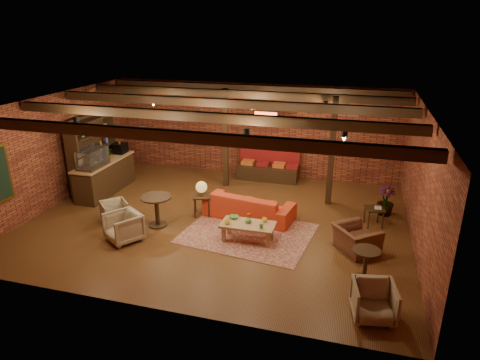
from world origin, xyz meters
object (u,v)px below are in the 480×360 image
(sofa, at_px, (249,205))
(plant_tall, at_px, (389,173))
(coffee_table, at_px, (247,225))
(armchair_b, at_px, (123,226))
(side_table_lamp, at_px, (201,190))
(side_table_book, at_px, (374,209))
(round_table_right, at_px, (366,259))
(armchair_a, at_px, (114,211))
(armchair_right, at_px, (356,235))
(armchair_far, at_px, (374,300))
(round_table_left, at_px, (157,206))

(sofa, distance_m, plant_tall, 3.94)
(coffee_table, xyz_separation_m, armchair_b, (-2.94, -0.85, -0.01))
(side_table_lamp, bearing_deg, armchair_b, -124.44)
(armchair_b, bearing_deg, sofa, 73.34)
(side_table_lamp, xyz_separation_m, side_table_book, (4.63, 0.60, -0.29))
(sofa, relative_size, round_table_right, 3.60)
(armchair_a, bearing_deg, armchair_b, -93.96)
(sofa, relative_size, coffee_table, 1.86)
(sofa, distance_m, armchair_right, 3.11)
(sofa, height_order, armchair_far, armchair_far)
(plant_tall, bearing_deg, round_table_left, -157.81)
(armchair_right, bearing_deg, round_table_right, 151.67)
(coffee_table, distance_m, armchair_far, 3.74)
(round_table_right, bearing_deg, sofa, 144.05)
(sofa, bearing_deg, armchair_far, 142.14)
(sofa, bearing_deg, side_table_lamp, 17.98)
(round_table_left, height_order, plant_tall, plant_tall)
(round_table_left, bearing_deg, armchair_right, 0.47)
(round_table_left, xyz_separation_m, armchair_b, (-0.43, -0.98, -0.17))
(round_table_left, bearing_deg, coffee_table, -2.86)
(armchair_right, height_order, side_table_book, armchair_right)
(round_table_left, height_order, armchair_a, round_table_left)
(armchair_b, bearing_deg, side_table_book, 57.47)
(round_table_left, distance_m, armchair_a, 1.25)
(side_table_lamp, bearing_deg, armchair_right, -12.38)
(round_table_left, distance_m, round_table_right, 5.44)
(side_table_book, relative_size, armchair_far, 0.75)
(side_table_lamp, relative_size, side_table_book, 1.73)
(armchair_b, height_order, round_table_right, armchair_b)
(armchair_right, distance_m, plant_tall, 2.59)
(round_table_right, height_order, armchair_far, armchair_far)
(side_table_book, height_order, plant_tall, plant_tall)
(armchair_a, bearing_deg, sofa, -25.69)
(coffee_table, xyz_separation_m, round_table_left, (-2.51, 0.13, 0.17))
(side_table_lamp, xyz_separation_m, round_table_left, (-0.90, -0.97, -0.19))
(round_table_right, bearing_deg, plant_tall, 81.55)
(coffee_table, xyz_separation_m, side_table_lamp, (-1.61, 1.09, 0.36))
(sofa, xyz_separation_m, plant_tall, (3.63, 1.22, 0.90))
(side_table_lamp, relative_size, armchair_right, 1.04)
(side_table_book, relative_size, round_table_right, 0.85)
(side_table_lamp, bearing_deg, armchair_a, -153.15)
(armchair_b, xyz_separation_m, armchair_right, (5.55, 1.02, 0.02))
(sofa, bearing_deg, side_table_book, -163.70)
(armchair_right, height_order, armchair_far, armchair_right)
(side_table_lamp, distance_m, round_table_right, 4.90)
(round_table_left, relative_size, plant_tall, 0.33)
(armchair_a, bearing_deg, plant_tall, -26.59)
(round_table_right, relative_size, plant_tall, 0.27)
(side_table_lamp, height_order, armchair_right, side_table_lamp)
(armchair_right, bearing_deg, armchair_a, 52.27)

